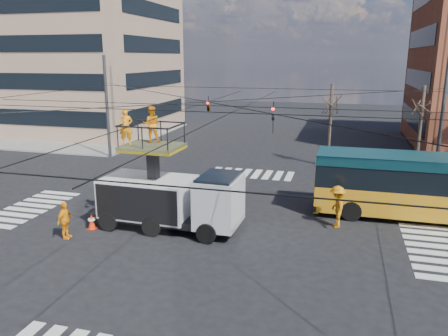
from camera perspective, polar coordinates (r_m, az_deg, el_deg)
ground at (r=21.00m, az=-2.05°, el=-7.59°), size 120.00×120.00×0.00m
sidewalk_nw at (r=48.47m, az=-18.66°, el=4.31°), size 18.00×18.00×0.12m
crosswalks at (r=21.00m, az=-2.05°, el=-7.57°), size 22.40×22.40×0.02m
overhead_network at (r=20.21m, az=-2.01°, el=4.20°), size 24.24×24.24×8.00m
tree_a at (r=32.26m, az=13.84°, el=8.19°), size 2.00×2.00×6.00m
tree_b at (r=32.66m, az=24.49°, el=7.40°), size 2.00×2.00×6.00m
utility_truck at (r=20.35m, az=-7.09°, el=-2.64°), size 7.07×2.83×5.63m
city_bus at (r=23.65m, az=26.72°, el=-2.23°), size 12.13×2.71×3.20m
traffic_cone at (r=21.47m, az=-16.90°, el=-6.70°), size 0.36×0.36×0.72m
worker_ground at (r=20.58m, az=-20.07°, el=-6.45°), size 0.41×0.99×1.69m
flagger at (r=21.22m, az=14.54°, el=-4.92°), size 1.02×1.44×2.02m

